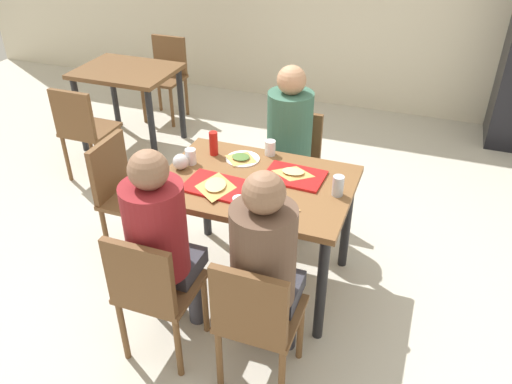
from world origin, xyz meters
TOP-DOWN VIEW (x-y plane):
  - ground_plane at (0.00, 0.00)m, footprint 10.00×10.00m
  - main_table at (0.00, 0.00)m, footprint 1.16×0.82m
  - chair_near_left at (-0.29, -0.79)m, footprint 0.40×0.40m
  - chair_near_right at (0.29, -0.79)m, footprint 0.40×0.40m
  - chair_far_side at (0.00, 0.79)m, footprint 0.40×0.40m
  - chair_left_end at (-0.96, 0.00)m, footprint 0.40×0.40m
  - person_in_red at (-0.29, -0.65)m, footprint 0.32×0.42m
  - person_in_brown_jacket at (0.29, -0.65)m, footprint 0.32×0.42m
  - person_far_side at (-0.00, 0.65)m, footprint 0.32×0.42m
  - tray_red_near at (-0.20, -0.14)m, footprint 0.38×0.28m
  - tray_red_far at (0.20, 0.12)m, footprint 0.37×0.28m
  - paper_plate_center at (-0.17, 0.22)m, footprint 0.22×0.22m
  - paper_plate_near_edge at (0.17, -0.22)m, footprint 0.22×0.22m
  - pizza_slice_a at (-0.19, -0.17)m, footprint 0.24×0.28m
  - pizza_slice_b at (0.19, 0.14)m, footprint 0.21×0.15m
  - pizza_slice_c at (-0.18, 0.21)m, footprint 0.18×0.16m
  - pizza_slice_d at (0.19, -0.23)m, footprint 0.23×0.18m
  - plastic_cup_a at (-0.03, 0.35)m, footprint 0.07×0.07m
  - plastic_cup_b at (0.03, -0.35)m, footprint 0.07×0.07m
  - plastic_cup_c at (-0.46, 0.06)m, footprint 0.07×0.07m
  - soda_can at (0.49, 0.02)m, footprint 0.07×0.07m
  - condiment_bottle at (-0.38, 0.22)m, footprint 0.06×0.06m
  - foil_bundle at (-0.49, -0.02)m, footprint 0.10×0.10m
  - background_table at (-1.83, 1.47)m, footprint 0.90×0.70m
  - background_chair_near at (-1.83, 0.73)m, footprint 0.40×0.40m
  - background_chair_far at (-1.83, 2.20)m, footprint 0.40×0.40m

SIDE VIEW (x-z plane):
  - ground_plane at x=0.00m, z-range -0.02..0.00m
  - chair_near_left at x=-0.29m, z-range 0.08..0.94m
  - chair_near_right at x=0.29m, z-range 0.08..0.94m
  - chair_far_side at x=0.00m, z-range 0.08..0.94m
  - chair_left_end at x=-0.96m, z-range 0.08..0.94m
  - background_chair_near at x=-1.83m, z-range 0.08..0.94m
  - background_chair_far at x=-1.83m, z-range 0.08..0.94m
  - background_table at x=-1.83m, z-range 0.25..1.03m
  - main_table at x=0.00m, z-range 0.28..1.06m
  - person_in_red at x=-0.29m, z-range 0.12..1.39m
  - person_in_brown_jacket at x=0.29m, z-range 0.12..1.39m
  - person_far_side at x=0.00m, z-range 0.12..1.39m
  - paper_plate_center at x=-0.17m, z-range 0.78..0.78m
  - paper_plate_near_edge at x=0.17m, z-range 0.78..0.78m
  - tray_red_near at x=-0.20m, z-range 0.78..0.79m
  - tray_red_far at x=0.20m, z-range 0.78..0.79m
  - pizza_slice_c at x=-0.18m, z-range 0.78..0.80m
  - pizza_slice_d at x=0.19m, z-range 0.78..0.80m
  - pizza_slice_a at x=-0.19m, z-range 0.79..0.81m
  - pizza_slice_b at x=0.19m, z-range 0.79..0.81m
  - plastic_cup_a at x=-0.03m, z-range 0.78..0.88m
  - plastic_cup_b at x=0.03m, z-range 0.78..0.88m
  - plastic_cup_c at x=-0.46m, z-range 0.78..0.88m
  - foil_bundle at x=-0.49m, z-range 0.78..0.88m
  - soda_can at x=0.49m, z-range 0.78..0.90m
  - condiment_bottle at x=-0.38m, z-range 0.78..0.94m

